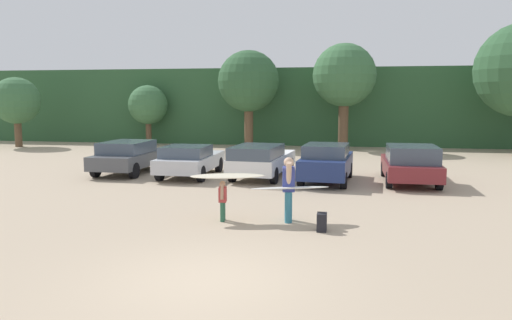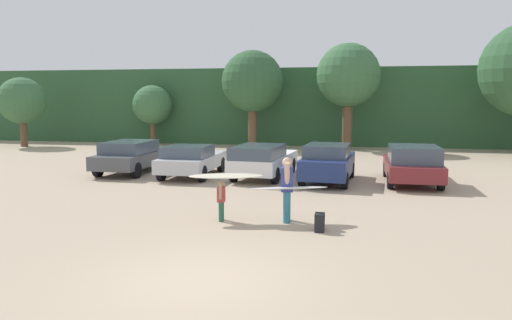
{
  "view_description": "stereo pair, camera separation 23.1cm",
  "coord_description": "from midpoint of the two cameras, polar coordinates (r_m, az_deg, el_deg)",
  "views": [
    {
      "loc": [
        2.39,
        -8.14,
        3.26
      ],
      "look_at": [
        -0.29,
        7.11,
        1.3
      ],
      "focal_mm": 34.22,
      "sensor_mm": 36.0,
      "label": 1
    },
    {
      "loc": [
        2.62,
        -8.1,
        3.26
      ],
      "look_at": [
        -0.29,
        7.11,
        1.3
      ],
      "focal_mm": 34.22,
      "sensor_mm": 36.0,
      "label": 2
    }
  ],
  "objects": [
    {
      "name": "ground_plane",
      "position": [
        9.1,
        -6.06,
        -13.82
      ],
      "size": [
        120.0,
        120.0,
        0.0
      ],
      "primitive_type": "plane",
      "color": "tan"
    },
    {
      "name": "hillside_ridge",
      "position": [
        39.64,
        7.26,
        6.32
      ],
      "size": [
        108.0,
        12.0,
        5.35
      ],
      "primitive_type": "cube",
      "color": "#2D5633",
      "rests_on": "ground_plane"
    },
    {
      "name": "tree_center_right",
      "position": [
        36.69,
        -25.53,
        6.25
      ],
      "size": [
        3.12,
        3.12,
        4.67
      ],
      "color": "brown",
      "rests_on": "ground_plane"
    },
    {
      "name": "tree_center_left",
      "position": [
        35.13,
        -11.85,
        6.3
      ],
      "size": [
        2.73,
        2.73,
        4.18
      ],
      "color": "brown",
      "rests_on": "ground_plane"
    },
    {
      "name": "tree_left",
      "position": [
        32.14,
        -0.21,
        9.13
      ],
      "size": [
        4.0,
        4.0,
        6.37
      ],
      "color": "brown",
      "rests_on": "ground_plane"
    },
    {
      "name": "tree_ridge_back",
      "position": [
        31.39,
        10.94,
        9.62
      ],
      "size": [
        3.95,
        3.95,
        6.68
      ],
      "color": "brown",
      "rests_on": "ground_plane"
    },
    {
      "name": "parked_car_dark_gray",
      "position": [
        22.09,
        -14.07,
        0.51
      ],
      "size": [
        2.02,
        4.32,
        1.41
      ],
      "rotation": [
        0.0,
        0.0,
        1.55
      ],
      "color": "#4C4F54",
      "rests_on": "ground_plane"
    },
    {
      "name": "parked_car_silver",
      "position": [
        20.58,
        -7.23,
        0.04
      ],
      "size": [
        1.95,
        4.2,
        1.34
      ],
      "rotation": [
        0.0,
        0.0,
        1.56
      ],
      "color": "silver",
      "rests_on": "ground_plane"
    },
    {
      "name": "parked_car_white",
      "position": [
        20.06,
        1.13,
        0.05
      ],
      "size": [
        2.29,
        4.77,
        1.4
      ],
      "rotation": [
        0.0,
        0.0,
        1.48
      ],
      "color": "white",
      "rests_on": "ground_plane"
    },
    {
      "name": "parked_car_navy",
      "position": [
        19.2,
        8.75,
        -0.26
      ],
      "size": [
        2.09,
        4.15,
        1.51
      ],
      "rotation": [
        0.0,
        0.0,
        1.48
      ],
      "color": "navy",
      "rests_on": "ground_plane"
    },
    {
      "name": "parked_car_maroon",
      "position": [
        19.62,
        18.14,
        -0.43
      ],
      "size": [
        2.02,
        4.33,
        1.5
      ],
      "rotation": [
        0.0,
        0.0,
        1.55
      ],
      "color": "maroon",
      "rests_on": "ground_plane"
    },
    {
      "name": "person_adult",
      "position": [
        12.93,
        4.15,
        -2.99
      ],
      "size": [
        0.37,
        0.87,
        1.73
      ],
      "rotation": [
        0.0,
        0.0,
        3.28
      ],
      "color": "teal",
      "rests_on": "ground_plane"
    },
    {
      "name": "person_child",
      "position": [
        13.07,
        -3.58,
        -4.49
      ],
      "size": [
        0.23,
        0.52,
        1.08
      ],
      "rotation": [
        0.0,
        0.0,
        3.28
      ],
      "color": "#26593F",
      "rests_on": "ground_plane"
    },
    {
      "name": "surfboard_white",
      "position": [
        12.86,
        4.32,
        -3.29
      ],
      "size": [
        2.2,
        1.24,
        0.16
      ],
      "rotation": [
        0.0,
        0.0,
        3.46
      ],
      "color": "white"
    },
    {
      "name": "surfboard_cream",
      "position": [
        13.03,
        -3.03,
        -1.87
      ],
      "size": [
        2.07,
        1.05,
        0.12
      ],
      "rotation": [
        0.0,
        0.0,
        3.4
      ],
      "color": "beige"
    },
    {
      "name": "backpack_dropped",
      "position": [
        12.23,
        7.99,
        -7.23
      ],
      "size": [
        0.24,
        0.34,
        0.45
      ],
      "color": "black",
      "rests_on": "ground_plane"
    }
  ]
}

